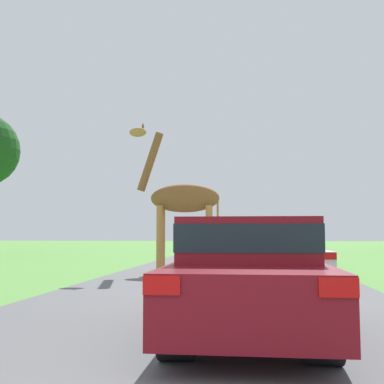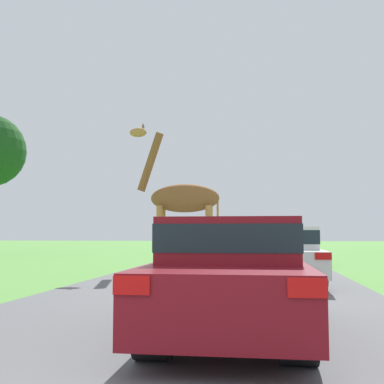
{
  "view_description": "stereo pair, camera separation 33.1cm",
  "coord_description": "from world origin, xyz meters",
  "px_view_note": "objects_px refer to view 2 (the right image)",
  "views": [
    {
      "loc": [
        0.68,
        -1.64,
        1.22
      ],
      "look_at": [
        -1.06,
        13.51,
        2.54
      ],
      "focal_mm": 45.0,
      "sensor_mm": 36.0,
      "label": 1
    },
    {
      "loc": [
        1.01,
        -1.59,
        1.22
      ],
      "look_at": [
        -1.06,
        13.51,
        2.54
      ],
      "focal_mm": 45.0,
      "sensor_mm": 36.0,
      "label": 2
    }
  ],
  "objects_px": {
    "giraffe_near_road": "(182,203)",
    "car_queue_right": "(283,246)",
    "car_lead_maroon": "(231,274)",
    "car_far_ahead": "(281,253)",
    "car_queue_left": "(265,241)"
  },
  "relations": [
    {
      "from": "car_queue_right",
      "to": "car_far_ahead",
      "type": "bearing_deg",
      "value": -93.17
    },
    {
      "from": "car_lead_maroon",
      "to": "car_queue_right",
      "type": "xyz_separation_m",
      "value": [
        1.28,
        13.69,
        -0.02
      ]
    },
    {
      "from": "giraffe_near_road",
      "to": "car_queue_left",
      "type": "distance_m",
      "value": 15.12
    },
    {
      "from": "car_queue_left",
      "to": "car_lead_maroon",
      "type": "bearing_deg",
      "value": -91.77
    },
    {
      "from": "giraffe_near_road",
      "to": "car_queue_right",
      "type": "relative_size",
      "value": 1.09
    },
    {
      "from": "giraffe_near_road",
      "to": "car_queue_right",
      "type": "height_order",
      "value": "giraffe_near_road"
    },
    {
      "from": "car_lead_maroon",
      "to": "car_far_ahead",
      "type": "xyz_separation_m",
      "value": [
        0.87,
        6.25,
        -0.0
      ]
    },
    {
      "from": "car_queue_right",
      "to": "car_far_ahead",
      "type": "relative_size",
      "value": 1.08
    },
    {
      "from": "giraffe_near_road",
      "to": "car_queue_left",
      "type": "relative_size",
      "value": 1.09
    },
    {
      "from": "car_lead_maroon",
      "to": "car_queue_left",
      "type": "bearing_deg",
      "value": 88.23
    },
    {
      "from": "car_far_ahead",
      "to": "car_lead_maroon",
      "type": "bearing_deg",
      "value": -97.92
    },
    {
      "from": "car_far_ahead",
      "to": "giraffe_near_road",
      "type": "bearing_deg",
      "value": 134.68
    },
    {
      "from": "giraffe_near_road",
      "to": "car_queue_left",
      "type": "xyz_separation_m",
      "value": [
        2.82,
        14.78,
        -1.45
      ]
    },
    {
      "from": "car_queue_left",
      "to": "car_far_ahead",
      "type": "xyz_separation_m",
      "value": [
        0.13,
        -17.76,
        -0.03
      ]
    },
    {
      "from": "car_queue_right",
      "to": "car_far_ahead",
      "type": "height_order",
      "value": "car_far_ahead"
    }
  ]
}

